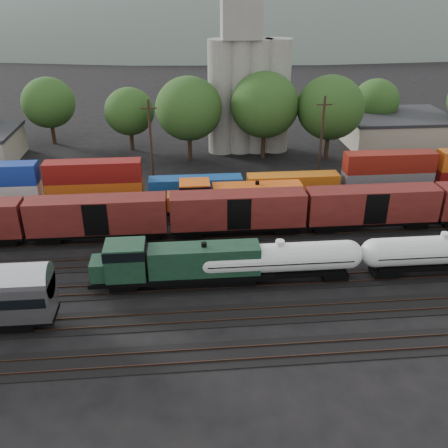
{
  "coord_description": "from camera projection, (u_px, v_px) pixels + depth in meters",
  "views": [
    {
      "loc": [
        -7.98,
        -45.16,
        26.35
      ],
      "look_at": [
        -3.69,
        2.0,
        3.0
      ],
      "focal_mm": 40.0,
      "sensor_mm": 36.0,
      "label": 1
    }
  ],
  "objects": [
    {
      "name": "utility_poles",
      "position": [
        237.0,
        139.0,
        69.55
      ],
      "size": [
        122.2,
        0.36,
        12.0
      ],
      "color": "black",
      "rests_on": "ground"
    },
    {
      "name": "ground",
      "position": [
        260.0,
        256.0,
        52.64
      ],
      "size": [
        600.0,
        600.0,
        0.0
      ],
      "primitive_type": "plane",
      "color": "black"
    },
    {
      "name": "green_locomotive",
      "position": [
        172.0,
        263.0,
        46.29
      ],
      "size": [
        17.18,
        3.03,
        4.55
      ],
      "color": "black",
      "rests_on": "ground"
    },
    {
      "name": "tank_car_b",
      "position": [
        442.0,
        251.0,
        48.43
      ],
      "size": [
        16.25,
        2.91,
        4.26
      ],
      "color": "silver",
      "rests_on": "ground"
    },
    {
      "name": "container_wall",
      "position": [
        194.0,
        183.0,
        64.35
      ],
      "size": [
        160.0,
        2.6,
        5.8
      ],
      "color": "black",
      "rests_on": "ground"
    },
    {
      "name": "distant_hills",
      "position": [
        231.0,
        67.0,
        295.91
      ],
      "size": [
        860.0,
        286.0,
        130.0
      ],
      "color": "#59665B",
      "rests_on": "ground"
    },
    {
      "name": "orange_locomotive",
      "position": [
        232.0,
        198.0,
        60.28
      ],
      "size": [
        17.93,
        2.99,
        4.48
      ],
      "color": "black",
      "rests_on": "ground"
    },
    {
      "name": "tree_band",
      "position": [
        250.0,
        105.0,
        81.87
      ],
      "size": [
        164.95,
        22.62,
        14.44
      ],
      "color": "black",
      "rests_on": "ground"
    },
    {
      "name": "grain_silo",
      "position": [
        248.0,
        83.0,
        80.09
      ],
      "size": [
        13.4,
        5.0,
        29.0
      ],
      "color": "gray",
      "rests_on": "ground"
    },
    {
      "name": "tank_car_a",
      "position": [
        279.0,
        259.0,
        47.14
      ],
      "size": [
        16.09,
        2.88,
        4.22
      ],
      "color": "silver",
      "rests_on": "ground"
    },
    {
      "name": "industrial_sheds",
      "position": [
        267.0,
        137.0,
        83.54
      ],
      "size": [
        119.38,
        17.26,
        5.1
      ],
      "color": "#9E937F",
      "rests_on": "ground"
    },
    {
      "name": "boxcar_string",
      "position": [
        305.0,
        208.0,
        56.2
      ],
      "size": [
        153.6,
        2.9,
        4.2
      ],
      "color": "black",
      "rests_on": "ground"
    },
    {
      "name": "tracks",
      "position": [
        260.0,
        256.0,
        52.62
      ],
      "size": [
        180.0,
        33.2,
        0.2
      ],
      "color": "black",
      "rests_on": "ground"
    }
  ]
}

